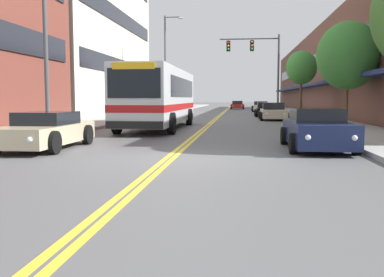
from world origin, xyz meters
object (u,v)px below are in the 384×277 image
(city_bus, at_px, (160,95))
(car_black_parked_right_far, at_px, (266,110))
(car_beige_parked_left_mid, at_px, (46,131))
(car_navy_parked_right_foreground, at_px, (317,130))
(traffic_signal_mast, at_px, (259,59))
(car_champagne_parked_right_end, at_px, (273,112))
(street_tree_right_far, at_px, (301,68))
(car_white_parked_right_mid, at_px, (261,107))
(street_lamp_left_far, at_px, (167,58))
(street_lamp_left_near, at_px, (51,19))
(street_tree_right_mid, at_px, (348,56))
(car_red_moving_lead, at_px, (237,105))
(fire_hydrant, at_px, (338,123))
(car_charcoal_parked_left_near, at_px, (177,108))

(city_bus, relative_size, car_black_parked_right_far, 2.57)
(city_bus, relative_size, car_beige_parked_left_mid, 2.43)
(car_navy_parked_right_foreground, bearing_deg, traffic_signal_mast, 92.00)
(car_champagne_parked_right_end, height_order, traffic_signal_mast, traffic_signal_mast)
(car_champagne_parked_right_end, height_order, street_tree_right_far, street_tree_right_far)
(car_white_parked_right_mid, height_order, street_lamp_left_far, street_lamp_left_far)
(street_lamp_left_near, xyz_separation_m, street_tree_right_far, (11.69, 19.18, -0.53))
(traffic_signal_mast, bearing_deg, street_tree_right_mid, -71.30)
(car_champagne_parked_right_end, distance_m, traffic_signal_mast, 7.18)
(street_lamp_left_near, relative_size, street_tree_right_far, 1.48)
(traffic_signal_mast, distance_m, street_tree_right_far, 5.07)
(traffic_signal_mast, distance_m, street_tree_right_mid, 13.84)
(street_tree_right_mid, bearing_deg, car_red_moving_lead, 99.17)
(city_bus, distance_m, fire_hydrant, 9.68)
(car_white_parked_right_mid, bearing_deg, street_tree_right_mid, -82.70)
(car_charcoal_parked_left_near, xyz_separation_m, car_black_parked_right_far, (8.58, -2.50, -0.06))
(city_bus, bearing_deg, fire_hydrant, -29.09)
(car_black_parked_right_far, relative_size, street_tree_right_far, 0.83)
(car_champagne_parked_right_end, xyz_separation_m, street_tree_right_far, (2.26, 1.70, 3.41))
(car_beige_parked_left_mid, xyz_separation_m, car_navy_parked_right_foreground, (8.79, 0.82, 0.04))
(car_charcoal_parked_left_near, bearing_deg, car_navy_parked_right_foreground, -72.49)
(car_beige_parked_left_mid, bearing_deg, street_lamp_left_near, 106.76)
(car_beige_parked_left_mid, bearing_deg, car_navy_parked_right_foreground, 5.35)
(car_white_parked_right_mid, bearing_deg, street_tree_right_far, -83.08)
(car_black_parked_right_far, distance_m, car_champagne_parked_right_end, 6.27)
(street_lamp_left_far, bearing_deg, car_navy_parked_right_foreground, -70.52)
(traffic_signal_mast, distance_m, fire_hydrant, 20.79)
(car_charcoal_parked_left_near, distance_m, street_tree_right_mid, 20.67)
(car_white_parked_right_mid, distance_m, fire_hydrant, 34.93)
(car_navy_parked_right_foreground, height_order, street_lamp_left_far, street_lamp_left_far)
(car_white_parked_right_mid, xyz_separation_m, fire_hydrant, (1.56, -34.90, -0.00))
(traffic_signal_mast, height_order, street_lamp_left_near, street_lamp_left_near)
(car_white_parked_right_mid, bearing_deg, street_lamp_left_near, -104.02)
(fire_hydrant, bearing_deg, car_white_parked_right_mid, 92.55)
(city_bus, distance_m, traffic_signal_mast, 16.92)
(street_tree_right_mid, bearing_deg, car_white_parked_right_mid, 97.30)
(fire_hydrant, bearing_deg, street_tree_right_mid, 74.20)
(car_champagne_parked_right_end, height_order, fire_hydrant, car_champagne_parked_right_end)
(traffic_signal_mast, height_order, street_tree_right_mid, traffic_signal_mast)
(car_charcoal_parked_left_near, distance_m, car_champagne_parked_right_end, 12.35)
(car_black_parked_right_far, xyz_separation_m, street_lamp_left_far, (-9.37, 1.76, 4.87))
(car_champagne_parked_right_end, distance_m, street_tree_right_far, 4.43)
(car_white_parked_right_mid, xyz_separation_m, street_tree_right_far, (2.26, -18.60, 3.41))
(street_tree_right_far, bearing_deg, street_tree_right_mid, -81.94)
(car_black_parked_right_far, distance_m, traffic_signal_mast, 4.60)
(city_bus, height_order, car_navy_parked_right_foreground, city_bus)
(street_tree_right_far, bearing_deg, car_navy_parked_right_foreground, -96.33)
(city_bus, relative_size, street_tree_right_mid, 1.92)
(city_bus, distance_m, street_lamp_left_far, 18.51)
(car_champagne_parked_right_end, distance_m, street_lamp_left_near, 20.26)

